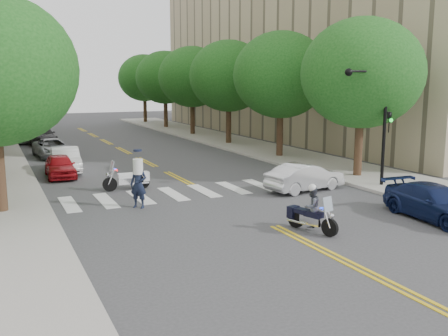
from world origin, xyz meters
TOP-DOWN VIEW (x-y plane):
  - ground at (0.00, 0.00)m, footprint 140.00×140.00m
  - sidewalk_right at (9.50, 22.00)m, footprint 5.00×60.00m
  - building_right at (26.00, 26.00)m, footprint 26.00×44.00m
  - tree_r_0 at (8.80, 6.00)m, footprint 6.40×6.40m
  - tree_r_1 at (8.80, 14.00)m, footprint 6.40×6.40m
  - tree_r_2 at (8.80, 22.00)m, footprint 6.40×6.40m
  - tree_r_3 at (8.80, 30.00)m, footprint 6.40×6.40m
  - tree_r_4 at (8.80, 38.00)m, footprint 6.40×6.40m
  - tree_r_5 at (8.80, 46.00)m, footprint 6.40×6.40m
  - traffic_signal_pole at (7.72, 3.50)m, footprint 2.82×0.42m
  - motorcycle_police at (0.81, -1.04)m, footprint 0.90×2.03m
  - motorcycle_parked at (-3.06, 8.30)m, footprint 2.27×0.50m
  - officer_standing at (-3.67, 4.70)m, footprint 0.84×0.83m
  - convertible at (4.38, 4.50)m, footprint 4.17×1.99m
  - sedan_blue at (5.91, -1.81)m, footprint 2.12×4.60m
  - parked_car_a at (-5.70, 13.00)m, footprint 1.58×3.70m
  - parked_car_b at (-5.20, 14.50)m, footprint 1.75×4.33m
  - parked_car_c at (-5.20, 20.82)m, footprint 2.49×4.71m
  - parked_car_d at (-5.20, 28.50)m, footprint 2.26×5.18m
  - parked_car_e at (-6.30, 30.32)m, footprint 1.92×3.99m

SIDE VIEW (x-z plane):
  - ground at x=0.00m, z-range 0.00..0.00m
  - sidewalk_right at x=9.50m, z-range 0.00..0.15m
  - motorcycle_parked at x=-3.06m, z-range -0.22..1.24m
  - parked_car_a at x=-5.70m, z-range 0.00..1.25m
  - parked_car_c at x=-5.20m, z-range 0.00..1.26m
  - sedan_blue at x=5.91m, z-range 0.00..1.30m
  - parked_car_e at x=-6.30m, z-range 0.00..1.31m
  - convertible at x=4.38m, z-range 0.00..1.32m
  - parked_car_b at x=-5.20m, z-range 0.00..1.40m
  - parked_car_d at x=-5.20m, z-range 0.00..1.48m
  - motorcycle_police at x=0.81m, z-range -0.09..1.60m
  - officer_standing at x=-3.67m, z-range 0.00..1.96m
  - traffic_signal_pole at x=7.72m, z-range 0.72..6.72m
  - tree_r_0 at x=8.80m, z-range 1.33..9.78m
  - tree_r_1 at x=8.80m, z-range 1.33..9.78m
  - tree_r_2 at x=8.80m, z-range 1.33..9.78m
  - tree_r_3 at x=8.80m, z-range 1.33..9.78m
  - tree_r_4 at x=8.80m, z-range 1.33..9.78m
  - tree_r_5 at x=8.80m, z-range 1.33..9.78m
  - building_right at x=26.00m, z-range 0.00..22.00m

